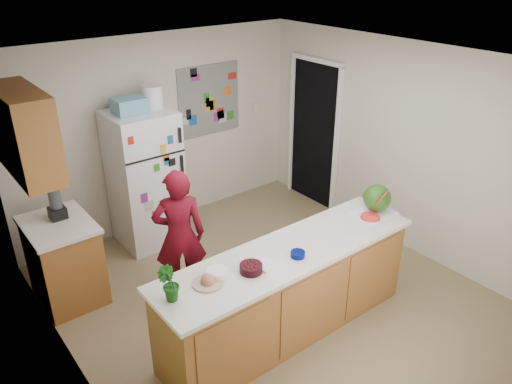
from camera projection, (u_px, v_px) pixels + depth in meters
floor at (270, 297)px, 5.40m from camera, size 4.00×4.50×0.02m
wall_back at (161, 132)px, 6.45m from camera, size 4.00×0.02×2.50m
wall_left at (65, 266)px, 3.73m from camera, size 0.02×4.50×2.50m
wall_right at (401, 147)px, 5.96m from camera, size 0.02×4.50×2.50m
ceiling at (274, 62)px, 4.29m from camera, size 4.00×4.50×0.02m
doorway at (314, 134)px, 7.07m from camera, size 0.03×0.85×2.04m
peninsula_base at (288, 293)px, 4.74m from camera, size 2.60×0.62×0.88m
peninsula_top at (289, 253)px, 4.54m from camera, size 2.68×0.70×0.04m
side_counter_base at (65, 262)px, 5.23m from camera, size 0.60×0.80×0.86m
side_counter_top at (57, 225)px, 5.03m from camera, size 0.64×0.84×0.04m
upper_cabinets at (25, 133)px, 4.47m from camera, size 0.35×1.00×0.80m
refrigerator at (145, 179)px, 6.10m from camera, size 0.75×0.70×1.70m
fridge_top_bin at (129, 106)px, 5.64m from camera, size 0.35×0.28×0.18m
photo_collage at (209, 100)px, 6.71m from camera, size 0.95×0.01×0.95m
person at (180, 236)px, 5.12m from camera, size 0.63×0.54×1.47m
blender_appliance at (55, 201)px, 5.04m from camera, size 0.12×0.12×0.38m
cutting_board at (373, 213)px, 5.16m from camera, size 0.45×0.35×0.01m
watermelon at (377, 198)px, 5.14m from camera, size 0.29×0.29×0.29m
watermelon_slice at (370, 217)px, 5.05m from camera, size 0.19×0.19×0.02m
cherry_bowl at (251, 268)px, 4.22m from camera, size 0.22×0.22×0.07m
white_bowl at (217, 273)px, 4.17m from camera, size 0.19×0.19×0.06m
cobalt_bowl at (298, 254)px, 4.43m from camera, size 0.17×0.17×0.05m
plate at (208, 283)px, 4.08m from camera, size 0.26×0.26×0.02m
paper_towel at (265, 265)px, 4.31m from camera, size 0.22×0.20×0.02m
keys at (379, 220)px, 5.03m from camera, size 0.10×0.07×0.01m
potted_plant at (169, 284)px, 3.83m from camera, size 0.21×0.21×0.30m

